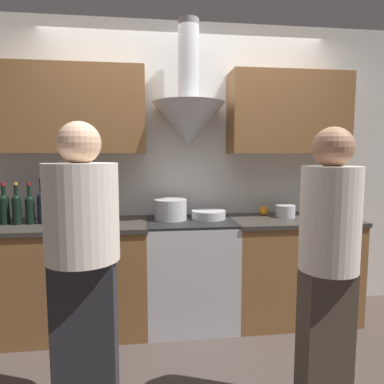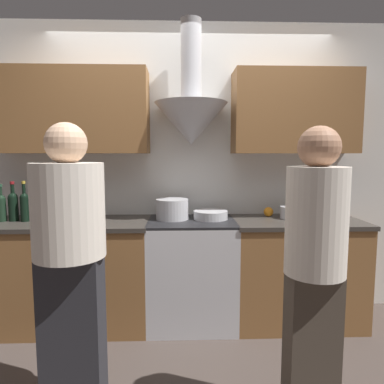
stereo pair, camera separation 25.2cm
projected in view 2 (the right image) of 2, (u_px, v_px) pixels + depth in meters
The scene contains 16 objects.
ground_plane at pixel (193, 342), 2.64m from camera, with size 12.00×12.00×0.00m, color #423833.
wall_back at pixel (186, 151), 3.07m from camera, with size 8.40×0.62×2.60m.
counter_left at pixel (72, 273), 2.88m from camera, with size 1.31×0.62×0.89m.
counter_right at pixel (295, 270), 2.94m from camera, with size 1.08×0.62×0.89m.
stove_range at pixel (192, 271), 2.91m from camera, with size 0.73×0.60×0.89m.
wine_bottle_0 at pixel (1, 206), 2.81m from camera, with size 0.08×0.08×0.31m.
wine_bottle_1 at pixel (13, 205), 2.83m from camera, with size 0.08×0.08×0.33m.
wine_bottle_2 at pixel (25, 205), 2.81m from camera, with size 0.07×0.07×0.33m.
wine_bottle_3 at pixel (37, 206), 2.82m from camera, with size 0.07×0.07×0.33m.
wine_bottle_4 at pixel (48, 204), 2.83m from camera, with size 0.08×0.08×0.36m.
stock_pot at pixel (172, 209), 2.91m from camera, with size 0.27×0.27×0.17m.
mixing_bowl at pixel (211, 215), 2.92m from camera, with size 0.29×0.29×0.07m.
orange_fruit at pixel (268, 212), 3.04m from camera, with size 0.08×0.08×0.08m.
saucepan at pixel (290, 213), 2.94m from camera, with size 0.17×0.17×0.11m.
person_foreground_left at pixel (70, 259), 1.85m from camera, with size 0.38×0.38×1.60m.
person_foreground_right at pixel (314, 265), 1.73m from camera, with size 0.30×0.30×1.58m.
Camera 2 is at (-0.09, -2.50, 1.43)m, focal length 32.00 mm.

